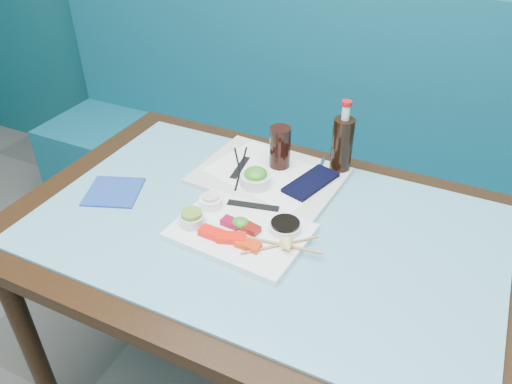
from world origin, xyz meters
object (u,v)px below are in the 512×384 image
at_px(dining_table, 265,250).
at_px(cola_glass, 280,147).
at_px(blue_napkin, 114,192).
at_px(cola_bottle_body, 342,147).
at_px(serving_tray, 269,176).
at_px(seaweed_bowl, 256,180).
at_px(booth_bench, 345,185).
at_px(sashimi_plate, 241,232).

height_order(dining_table, cola_glass, cola_glass).
bearing_deg(blue_napkin, cola_bottle_body, 35.24).
relative_size(serving_tray, cola_glass, 3.19).
bearing_deg(seaweed_bowl, cola_bottle_body, 46.54).
height_order(cola_bottle_body, blue_napkin, cola_bottle_body).
distance_m(dining_table, blue_napkin, 0.48).
height_order(seaweed_bowl, cola_glass, cola_glass).
bearing_deg(dining_table, booth_bench, 90.00).
relative_size(seaweed_bowl, cola_glass, 0.68).
xyz_separation_m(dining_table, cola_bottle_body, (0.10, 0.34, 0.18)).
bearing_deg(dining_table, cola_bottle_body, 73.86).
bearing_deg(seaweed_bowl, sashimi_plate, -74.94).
xyz_separation_m(dining_table, sashimi_plate, (-0.04, -0.07, 0.10)).
height_order(sashimi_plate, cola_bottle_body, cola_bottle_body).
bearing_deg(blue_napkin, seaweed_bowl, 27.71).
bearing_deg(dining_table, serving_tray, 111.78).
bearing_deg(serving_tray, sashimi_plate, -76.96).
xyz_separation_m(cola_bottle_body, blue_napkin, (-0.56, -0.40, -0.09)).
xyz_separation_m(serving_tray, seaweed_bowl, (-0.01, -0.07, 0.03)).
height_order(booth_bench, blue_napkin, booth_bench).
bearing_deg(booth_bench, sashimi_plate, -92.52).
distance_m(sashimi_plate, seaweed_bowl, 0.21).
height_order(dining_table, blue_napkin, blue_napkin).
bearing_deg(cola_bottle_body, sashimi_plate, -108.80).
relative_size(booth_bench, blue_napkin, 19.81).
bearing_deg(serving_tray, seaweed_bowl, -93.65).
bearing_deg(cola_glass, booth_bench, 82.64).
height_order(serving_tray, seaweed_bowl, seaweed_bowl).
bearing_deg(booth_bench, dining_table, -90.00).
height_order(sashimi_plate, blue_napkin, sashimi_plate).
distance_m(serving_tray, blue_napkin, 0.47).
bearing_deg(blue_napkin, cola_glass, 39.77).
bearing_deg(serving_tray, dining_table, -64.28).
relative_size(booth_bench, cola_bottle_body, 16.50).
bearing_deg(booth_bench, cola_bottle_body, -78.95).
relative_size(dining_table, cola_glass, 10.52).
height_order(seaweed_bowl, cola_bottle_body, cola_bottle_body).
xyz_separation_m(serving_tray, cola_glass, (0.01, 0.05, 0.07)).
xyz_separation_m(booth_bench, cola_glass, (-0.07, -0.57, 0.47)).
bearing_deg(seaweed_bowl, serving_tray, 82.41).
relative_size(seaweed_bowl, blue_napkin, 0.60).
bearing_deg(cola_bottle_body, dining_table, -106.14).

